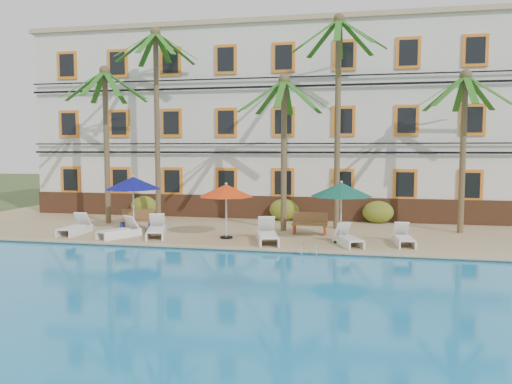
% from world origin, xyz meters
% --- Properties ---
extents(ground, '(100.00, 100.00, 0.00)m').
position_xyz_m(ground, '(0.00, 0.00, 0.00)').
color(ground, '#384C23').
rests_on(ground, ground).
extents(pool_deck, '(30.00, 12.00, 0.25)m').
position_xyz_m(pool_deck, '(0.00, 5.00, 0.12)').
color(pool_deck, tan).
rests_on(pool_deck, ground).
extents(swimming_pool, '(26.00, 12.00, 0.20)m').
position_xyz_m(swimming_pool, '(0.00, -7.00, 0.10)').
color(swimming_pool, '#1A86C5').
rests_on(swimming_pool, ground).
extents(pool_coping, '(30.00, 0.35, 0.06)m').
position_xyz_m(pool_coping, '(0.00, -0.90, 0.28)').
color(pool_coping, tan).
rests_on(pool_coping, pool_deck).
extents(hotel_building, '(25.40, 6.44, 10.22)m').
position_xyz_m(hotel_building, '(0.00, 9.98, 5.37)').
color(hotel_building, silver).
rests_on(hotel_building, pool_deck).
extents(palm_a, '(4.18, 4.18, 7.61)m').
position_xyz_m(palm_a, '(-6.71, 4.01, 5.14)').
color(palm_a, brown).
rests_on(palm_a, pool_deck).
extents(palm_b, '(4.18, 4.18, 9.56)m').
position_xyz_m(palm_b, '(-4.54, 5.09, 6.26)').
color(palm_b, brown).
rests_on(palm_b, pool_deck).
extents(palm_c, '(4.18, 4.18, 6.89)m').
position_xyz_m(palm_c, '(2.03, 3.50, 4.73)').
color(palm_c, brown).
rests_on(palm_c, pool_deck).
extents(palm_d, '(4.18, 4.18, 9.60)m').
position_xyz_m(palm_d, '(4.30, 4.57, 6.28)').
color(palm_d, brown).
rests_on(palm_d, pool_deck).
extents(palm_e, '(4.18, 4.18, 7.00)m').
position_xyz_m(palm_e, '(9.64, 4.53, 4.79)').
color(palm_e, brown).
rests_on(palm_e, pool_deck).
extents(shrub_left, '(1.50, 0.90, 1.10)m').
position_xyz_m(shrub_left, '(-5.99, 6.60, 0.80)').
color(shrub_left, '#1E5B1A').
rests_on(shrub_left, pool_deck).
extents(shrub_mid, '(1.50, 0.90, 1.10)m').
position_xyz_m(shrub_mid, '(1.60, 6.60, 0.80)').
color(shrub_mid, '#1E5B1A').
rests_on(shrub_mid, pool_deck).
extents(shrub_right, '(1.50, 0.90, 1.10)m').
position_xyz_m(shrub_right, '(6.24, 6.60, 0.80)').
color(shrub_right, '#1E5B1A').
rests_on(shrub_right, pool_deck).
extents(umbrella_blue, '(2.49, 2.49, 2.49)m').
position_xyz_m(umbrella_blue, '(-4.43, 2.02, 2.37)').
color(umbrella_blue, black).
rests_on(umbrella_blue, pool_deck).
extents(umbrella_red, '(2.27, 2.27, 2.28)m').
position_xyz_m(umbrella_red, '(0.02, 1.18, 2.19)').
color(umbrella_red, black).
rests_on(umbrella_red, pool_deck).
extents(umbrella_green, '(2.41, 2.41, 2.41)m').
position_xyz_m(umbrella_green, '(4.62, 1.10, 2.30)').
color(umbrella_green, black).
rests_on(umbrella_green, pool_deck).
extents(lounger_a, '(0.67, 1.87, 0.88)m').
position_xyz_m(lounger_a, '(-6.57, 0.85, 0.54)').
color(lounger_a, white).
rests_on(lounger_a, pool_deck).
extents(lounger_b, '(1.42, 1.91, 0.86)m').
position_xyz_m(lounger_b, '(-4.34, 0.51, 0.53)').
color(lounger_b, white).
rests_on(lounger_b, pool_deck).
extents(lounger_c, '(1.27, 2.06, 0.92)m').
position_xyz_m(lounger_c, '(-2.92, 0.91, 0.55)').
color(lounger_c, white).
rests_on(lounger_c, pool_deck).
extents(lounger_d, '(1.24, 2.18, 0.97)m').
position_xyz_m(lounger_d, '(1.83, 0.54, 0.57)').
color(lounger_d, white).
rests_on(lounger_d, pool_deck).
extents(lounger_e, '(1.23, 1.81, 0.81)m').
position_xyz_m(lounger_e, '(4.91, 0.67, 0.51)').
color(lounger_e, white).
rests_on(lounger_e, pool_deck).
extents(lounger_f, '(0.77, 1.79, 0.82)m').
position_xyz_m(lounger_f, '(6.97, 1.15, 0.52)').
color(lounger_f, white).
rests_on(lounger_f, pool_deck).
extents(bench_left, '(1.54, 0.64, 0.93)m').
position_xyz_m(bench_left, '(-4.47, 2.43, 0.72)').
color(bench_left, olive).
rests_on(bench_left, pool_deck).
extents(bench_right, '(1.52, 0.53, 0.93)m').
position_xyz_m(bench_right, '(3.26, 2.81, 0.72)').
color(bench_right, olive).
rests_on(bench_right, pool_deck).
extents(pool_ladder, '(0.54, 0.74, 0.74)m').
position_xyz_m(pool_ladder, '(3.63, -1.00, 0.25)').
color(pool_ladder, silver).
rests_on(pool_ladder, ground).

